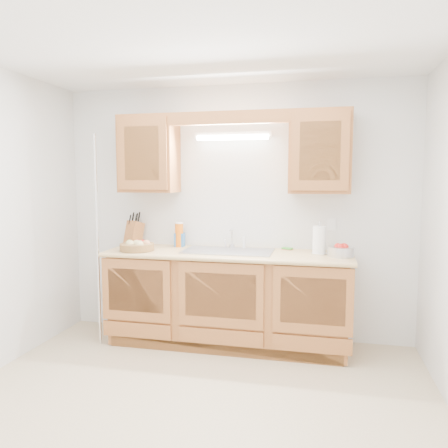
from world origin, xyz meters
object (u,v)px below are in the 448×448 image
(fruit_basket, at_px, (137,246))
(apple_bowl, at_px, (341,251))
(paper_towel, at_px, (319,240))
(knife_block, at_px, (134,233))

(fruit_basket, height_order, apple_bowl, apple_bowl)
(fruit_basket, relative_size, paper_towel, 1.27)
(paper_towel, relative_size, apple_bowl, 1.12)
(knife_block, distance_m, paper_towel, 1.88)
(apple_bowl, bearing_deg, knife_block, 173.86)
(knife_block, height_order, paper_towel, knife_block)
(knife_block, relative_size, apple_bowl, 1.31)
(knife_block, xyz_separation_m, paper_towel, (1.87, -0.13, -0.00))
(paper_towel, xyz_separation_m, apple_bowl, (0.19, -0.09, -0.07))
(fruit_basket, distance_m, apple_bowl, 1.89)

